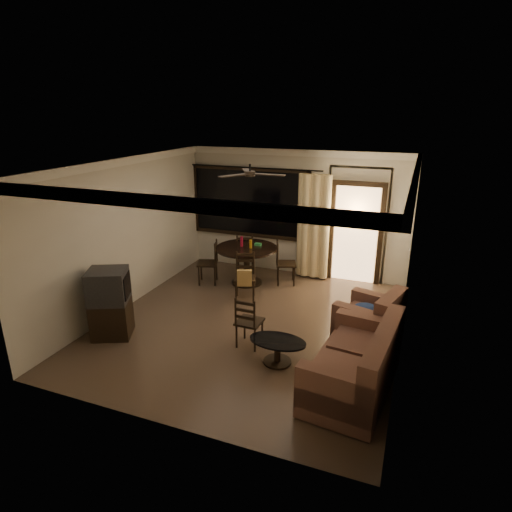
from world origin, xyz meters
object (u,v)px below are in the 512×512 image
at_px(dining_chair_west, 208,271).
at_px(tv_cabinet, 110,303).
at_px(dining_chair_south, 245,285).
at_px(coffee_table, 278,348).
at_px(dining_chair_north, 245,261).
at_px(armchair, 372,321).
at_px(side_chair, 249,331).
at_px(dining_chair_east, 285,271).
at_px(sofa, 358,367).
at_px(dining_table, 247,255).

bearing_deg(dining_chair_west, tv_cabinet, -29.67).
bearing_deg(dining_chair_south, coffee_table, -75.46).
bearing_deg(dining_chair_south, dining_chair_north, 92.38).
xyz_separation_m(dining_chair_north, armchair, (3.09, -2.16, 0.09)).
distance_m(dining_chair_north, armchair, 3.77).
relative_size(dining_chair_north, side_chair, 1.08).
height_order(dining_chair_south, tv_cabinet, tv_cabinet).
height_order(dining_chair_west, dining_chair_east, same).
distance_m(dining_chair_east, tv_cabinet, 3.80).
bearing_deg(dining_chair_south, dining_chair_east, 45.70).
bearing_deg(dining_chair_west, sofa, 33.05).
bearing_deg(coffee_table, dining_chair_north, 119.73).
xyz_separation_m(dining_table, side_chair, (1.02, -2.41, -0.38)).
distance_m(tv_cabinet, side_chair, 2.34).
bearing_deg(dining_chair_east, sofa, -168.27).
distance_m(dining_table, coffee_table, 3.18).
distance_m(dining_chair_east, coffee_table, 3.11).
xyz_separation_m(dining_chair_east, armchair, (2.04, -1.88, 0.09)).
bearing_deg(dining_chair_east, dining_chair_south, 135.70).
height_order(armchair, side_chair, armchair).
distance_m(tv_cabinet, armchair, 4.28).
distance_m(dining_table, dining_chair_south, 0.92).
bearing_deg(dining_chair_east, dining_chair_west, 90.00).
height_order(dining_table, dining_chair_west, dining_table).
relative_size(dining_chair_south, tv_cabinet, 0.81).
xyz_separation_m(dining_chair_west, dining_chair_south, (1.08, -0.52, 0.02)).
distance_m(coffee_table, side_chair, 0.66).
height_order(dining_chair_east, sofa, sofa).
bearing_deg(dining_chair_east, dining_table, 89.93).
distance_m(dining_chair_south, coffee_table, 2.31).
height_order(dining_chair_west, dining_chair_north, same).
distance_m(dining_chair_west, sofa, 4.51).
bearing_deg(dining_chair_north, armchair, 125.19).
height_order(dining_chair_west, armchair, dining_chair_west).
height_order(dining_chair_east, coffee_table, dining_chair_east).
bearing_deg(coffee_table, dining_chair_west, 134.51).
height_order(dining_chair_north, side_chair, dining_chair_north).
relative_size(dining_table, armchair, 1.19).
distance_m(dining_table, tv_cabinet, 3.17).
relative_size(armchair, coffee_table, 1.28).
relative_size(dining_chair_east, dining_chair_north, 1.00).
height_order(dining_table, tv_cabinet, tv_cabinet).
bearing_deg(tv_cabinet, dining_chair_east, 32.69).
bearing_deg(tv_cabinet, sofa, -26.16).
height_order(dining_table, dining_chair_east, dining_table).
bearing_deg(dining_table, tv_cabinet, -113.01).
bearing_deg(dining_chair_north, dining_table, 95.80).
xyz_separation_m(tv_cabinet, sofa, (4.05, -0.08, -0.21)).
xyz_separation_m(dining_chair_east, coffee_table, (0.81, -3.00, -0.03)).
bearing_deg(dining_chair_west, armchair, 50.11).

